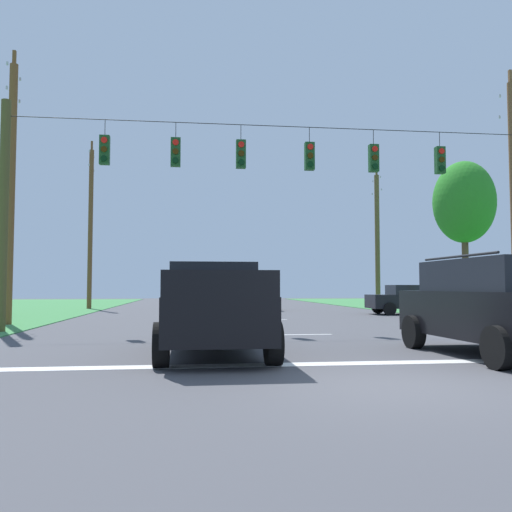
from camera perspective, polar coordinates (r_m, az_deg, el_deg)
ground_plane at (r=8.27m, az=14.63°, el=-13.09°), size 120.00×120.00×0.00m
stop_bar_stripe at (r=10.28m, az=10.08°, el=-11.17°), size 15.63×0.45×0.01m
lane_dash_0 at (r=16.08m, az=3.70°, el=-8.35°), size 2.50×0.15×0.01m
lane_dash_1 at (r=23.36m, az=0.29°, el=-6.78°), size 2.50×0.15×0.01m
lane_dash_2 at (r=28.26m, az=-1.00°, el=-6.18°), size 2.50×0.15×0.01m
lane_dash_3 at (r=34.49m, az=-2.11°, el=-5.66°), size 2.50×0.15×0.01m
overhead_signal_span at (r=18.12m, az=2.69°, el=5.76°), size 18.18×0.31×7.39m
pickup_truck at (r=11.59m, az=-4.56°, el=-5.54°), size 2.29×5.40×1.95m
suv_black at (r=12.02m, az=24.04°, el=-4.73°), size 2.34×4.86×2.05m
distant_car_crossing_white at (r=33.19m, az=0.38°, el=-4.40°), size 2.07×4.33×1.52m
distant_car_oncoming at (r=29.00m, az=16.07°, el=-4.43°), size 4.34×2.09×1.52m
utility_pole_far_right at (r=38.48m, az=12.78°, el=1.92°), size 0.33×1.91×9.87m
utility_pole_mid_left at (r=22.30m, az=-24.63°, el=6.73°), size 0.30×1.58×10.44m
utility_pole_far_left at (r=36.37m, az=-17.20°, el=3.22°), size 0.29×1.79×10.95m
tree_roadside_far_right at (r=32.63m, az=21.26°, el=5.30°), size 3.43×3.43×8.54m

